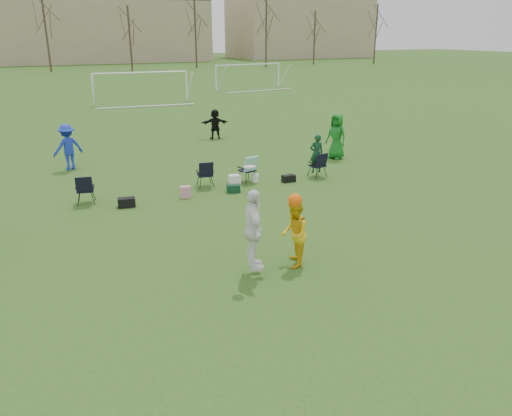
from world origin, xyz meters
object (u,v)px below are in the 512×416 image
fielder_green_far (336,136)px  center_contest (273,231)px  fielder_black (215,124)px  goal_right (248,70)px  goal_mid (141,79)px  fielder_blue (68,147)px

fielder_green_far → center_contest: size_ratio=0.76×
fielder_black → goal_right: goal_right is taller
fielder_green_far → goal_right: bearing=142.0°
center_contest → goal_right: 40.05m
fielder_black → goal_right: bearing=-108.3°
goal_mid → center_contest: bearing=-93.5°
fielder_blue → goal_mid: (7.36, 18.84, 0.99)m
fielder_black → fielder_green_far: bearing=127.4°
fielder_blue → fielder_black: (7.68, 3.39, -0.15)m
fielder_blue → goal_right: size_ratio=0.25×
fielder_black → goal_mid: size_ratio=0.21×
fielder_green_far → goal_mid: goal_mid is taller
fielder_green_far → fielder_black: fielder_green_far is taller
fielder_blue → center_contest: bearing=89.1°
fielder_blue → fielder_black: 8.39m
fielder_green_far → goal_mid: 22.22m
fielder_black → center_contest: size_ratio=0.59×
fielder_blue → fielder_green_far: bearing=147.8°
fielder_blue → center_contest: center_contest is taller
fielder_black → goal_right: (11.68, 21.45, 1.14)m
fielder_green_far → center_contest: bearing=-62.4°
fielder_black → fielder_blue: bearing=34.1°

